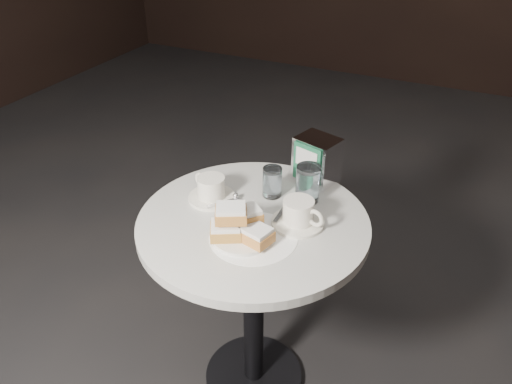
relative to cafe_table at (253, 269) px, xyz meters
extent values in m
plane|color=black|center=(0.00, 0.00, -0.55)|extent=(7.00, 7.00, 0.00)
cylinder|color=black|center=(0.00, 0.00, -0.53)|extent=(0.36, 0.36, 0.03)
cylinder|color=black|center=(0.00, 0.00, -0.18)|extent=(0.07, 0.07, 0.70)
cylinder|color=silver|center=(0.00, 0.00, 0.18)|extent=(0.70, 0.70, 0.03)
cylinder|color=white|center=(0.04, -0.08, 0.20)|extent=(0.29, 0.29, 0.00)
cylinder|color=silver|center=(0.01, -0.10, 0.20)|extent=(0.20, 0.20, 0.01)
cube|color=#C38A3C|center=(-0.03, -0.12, 0.23)|extent=(0.11, 0.10, 0.03)
cube|color=white|center=(-0.03, -0.12, 0.25)|extent=(0.10, 0.09, 0.01)
cube|color=#C8833D|center=(0.06, -0.11, 0.23)|extent=(0.10, 0.09, 0.03)
cube|color=white|center=(0.06, -0.11, 0.25)|extent=(0.09, 0.08, 0.01)
cube|color=#C6833D|center=(0.01, -0.07, 0.25)|extent=(0.11, 0.11, 0.03)
cube|color=white|center=(0.01, -0.07, 0.28)|extent=(0.10, 0.10, 0.01)
cube|color=#C6843D|center=(-0.01, -0.11, 0.28)|extent=(0.11, 0.10, 0.03)
cube|color=white|center=(-0.01, -0.11, 0.30)|extent=(0.10, 0.09, 0.01)
cylinder|color=white|center=(-0.17, 0.04, 0.20)|extent=(0.20, 0.20, 0.01)
cylinder|color=white|center=(-0.17, 0.04, 0.24)|extent=(0.11, 0.11, 0.07)
cylinder|color=#8E664D|center=(-0.17, 0.04, 0.27)|extent=(0.11, 0.11, 0.00)
torus|color=silver|center=(-0.22, 0.07, 0.24)|extent=(0.05, 0.03, 0.05)
cube|color=silver|center=(-0.11, 0.02, 0.21)|extent=(0.07, 0.09, 0.00)
sphere|color=silver|center=(-0.09, 0.07, 0.21)|extent=(0.02, 0.02, 0.02)
cylinder|color=silver|center=(0.13, 0.04, 0.20)|extent=(0.19, 0.19, 0.01)
cylinder|color=white|center=(0.13, 0.04, 0.24)|extent=(0.11, 0.11, 0.07)
cylinder|color=#816246|center=(0.13, 0.04, 0.27)|extent=(0.10, 0.10, 0.00)
torus|color=beige|center=(0.19, 0.02, 0.24)|extent=(0.06, 0.03, 0.06)
cube|color=#B6B6BB|center=(0.07, 0.05, 0.21)|extent=(0.02, 0.11, 0.00)
sphere|color=silver|center=(0.08, 0.10, 0.22)|extent=(0.02, 0.02, 0.02)
cylinder|color=white|center=(0.00, 0.15, 0.25)|extent=(0.07, 0.07, 0.10)
cylinder|color=silver|center=(0.00, 0.15, 0.24)|extent=(0.06, 0.06, 0.08)
cylinder|color=white|center=(0.11, 0.17, 0.26)|extent=(0.09, 0.09, 0.12)
cylinder|color=white|center=(0.11, 0.17, 0.25)|extent=(0.08, 0.08, 0.10)
cube|color=white|center=(0.09, 0.30, 0.28)|extent=(0.16, 0.14, 0.15)
cube|color=#1B603F|center=(0.08, 0.24, 0.28)|extent=(0.10, 0.03, 0.13)
cube|color=silver|center=(0.07, 0.24, 0.30)|extent=(0.08, 0.03, 0.06)
camera|label=1|loc=(0.53, -1.10, 1.07)|focal=35.00mm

